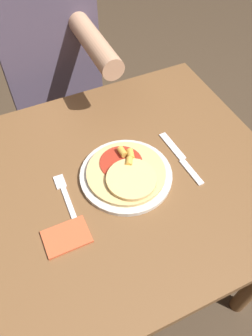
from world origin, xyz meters
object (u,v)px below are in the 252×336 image
(dining_table, at_px, (114,204))
(person_diner, at_px, (50,64))
(plate, at_px, (126,175))
(pizza, at_px, (127,173))
(fork, at_px, (66,196))
(knife, at_px, (181,158))

(dining_table, relative_size, person_diner, 0.75)
(dining_table, relative_size, plate, 3.67)
(dining_table, distance_m, pizza, 0.16)
(dining_table, height_order, fork, fork)
(fork, bearing_deg, person_diner, 77.26)
(fork, bearing_deg, knife, -2.83)
(pizza, relative_size, fork, 1.27)
(plate, distance_m, knife, 0.18)
(fork, xyz_separation_m, person_diner, (0.14, 0.62, -0.01))
(pizza, height_order, fork, pizza)
(plate, distance_m, fork, 0.18)
(pizza, relative_size, person_diner, 0.17)
(dining_table, xyz_separation_m, plate, (0.04, -0.01, 0.14))
(pizza, distance_m, knife, 0.18)
(pizza, bearing_deg, person_diner, 93.37)
(dining_table, xyz_separation_m, knife, (0.22, -0.02, 0.14))
(dining_table, height_order, plate, plate)
(dining_table, bearing_deg, plate, -12.10)
(fork, height_order, person_diner, person_diner)
(plate, bearing_deg, fork, 177.38)
(person_diner, bearing_deg, dining_table, -90.19)
(knife, bearing_deg, pizza, 178.42)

